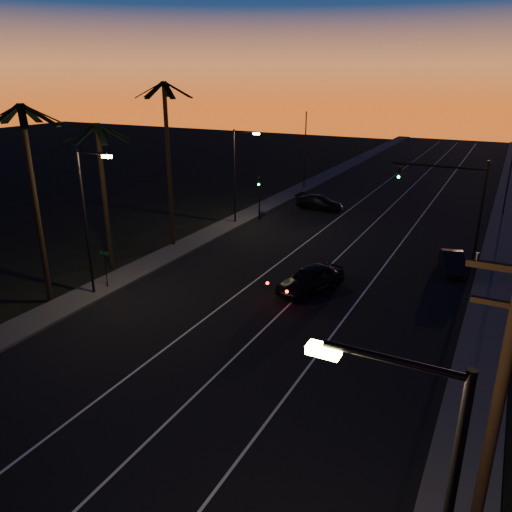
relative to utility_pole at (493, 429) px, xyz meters
The scene contains 20 objects.
road 23.72m from the utility_pole, 120.11° to the left, with size 20.00×170.00×0.01m, color black.
sidewalk_left 30.78m from the utility_pole, 138.74° to the left, with size 2.40×170.00×0.16m, color #3E3E3B.
sidewalk_right 20.68m from the utility_pole, 91.15° to the left, with size 2.40×170.00×0.16m, color #3E3E3B.
lane_stripe_left 25.32m from the utility_pole, 126.13° to the left, with size 0.12×160.00×0.01m, color silver.
lane_stripe_mid 23.48m from the utility_pole, 119.03° to the left, with size 0.12×160.00×0.01m, color silver.
lane_stripe_right 22.04m from the utility_pole, 110.81° to the left, with size 0.12×160.00×0.01m, color silver.
palm_near 25.55m from the utility_pole, 161.71° to the left, with size 4.25×4.16×11.53m.
palm_mid 28.49m from the utility_pole, 150.55° to the left, with size 4.25×4.16×10.03m.
palm_far 31.17m from the utility_pole, 139.96° to the left, with size 4.25×4.16×12.53m.
streetlight_left_near 24.44m from the utility_pole, 155.85° to the left, with size 2.55×0.26×9.00m.
streetlight_left_far 35.79m from the utility_pole, 128.52° to the left, with size 2.55×0.26×8.50m.
street_sign 25.22m from the utility_pole, 153.85° to the left, with size 0.70×0.06×2.60m.
utility_pole is the anchor object (origin of this frame).
signal_mast 30.33m from the utility_pole, 98.47° to the left, with size 7.10×0.41×7.00m.
signal_post 36.74m from the utility_pole, 125.13° to the left, with size 0.28×0.37×4.20m.
far_pole_left 50.36m from the utility_pole, 116.67° to the left, with size 0.14×0.14×9.00m, color black.
far_pole_right 42.01m from the utility_pole, 90.82° to the left, with size 0.14×0.14×9.00m, color black.
lead_car 20.27m from the utility_pole, 122.85° to the left, with size 3.77×5.76×1.67m.
right_car 25.02m from the utility_pole, 97.47° to the left, with size 2.32×4.28×1.34m.
cross_car 40.54m from the utility_pole, 115.63° to the left, with size 5.06×2.43×1.42m.
Camera 1 is at (11.04, -0.78, 12.90)m, focal length 35.00 mm.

